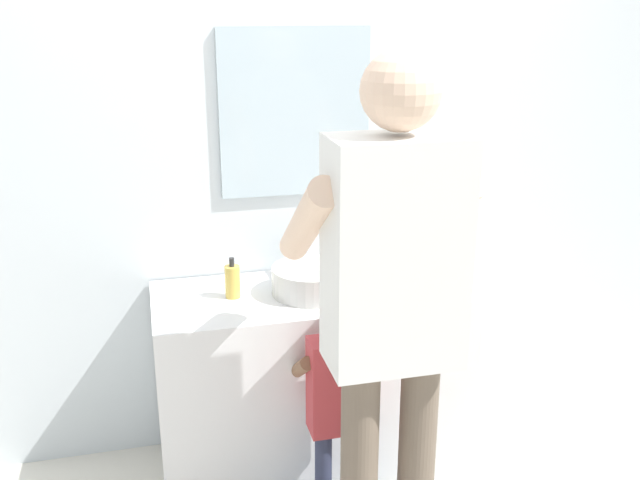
# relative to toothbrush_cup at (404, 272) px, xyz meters

# --- Properties ---
(back_wall) EXTENTS (4.40, 0.10, 2.70)m
(back_wall) POSITION_rel_toothbrush_cup_xyz_m (-0.39, 0.33, 0.50)
(back_wall) COLOR silver
(back_wall) RESTS_ON ground
(vanity_cabinet) EXTENTS (1.27, 0.54, 0.80)m
(vanity_cabinet) POSITION_rel_toothbrush_cup_xyz_m (-0.39, 0.02, -0.45)
(vanity_cabinet) COLOR white
(vanity_cabinet) RESTS_ON ground
(sink_basin) EXTENTS (0.32, 0.32, 0.11)m
(sink_basin) POSITION_rel_toothbrush_cup_xyz_m (-0.39, -0.00, 0.01)
(sink_basin) COLOR silver
(sink_basin) RESTS_ON vanity_cabinet
(faucet) EXTENTS (0.18, 0.14, 0.18)m
(faucet) POSITION_rel_toothbrush_cup_xyz_m (-0.39, 0.19, 0.03)
(faucet) COLOR #B7BABF
(faucet) RESTS_ON vanity_cabinet
(toothbrush_cup) EXTENTS (0.07, 0.07, 0.21)m
(toothbrush_cup) POSITION_rel_toothbrush_cup_xyz_m (0.00, 0.00, 0.00)
(toothbrush_cup) COLOR #D86666
(toothbrush_cup) RESTS_ON vanity_cabinet
(soap_bottle) EXTENTS (0.06, 0.06, 0.16)m
(soap_bottle) POSITION_rel_toothbrush_cup_xyz_m (-0.70, 0.03, 0.02)
(soap_bottle) COLOR gold
(soap_bottle) RESTS_ON vanity_cabinet
(child_toddler) EXTENTS (0.28, 0.28, 0.91)m
(child_toddler) POSITION_rel_toothbrush_cup_xyz_m (-0.39, -0.39, -0.31)
(child_toddler) COLOR #2D334C
(child_toddler) RESTS_ON ground
(adult_parent) EXTENTS (0.55, 0.58, 1.79)m
(adult_parent) POSITION_rel_toothbrush_cup_xyz_m (-0.29, -0.65, 0.22)
(adult_parent) COLOR #6B5B4C
(adult_parent) RESTS_ON ground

